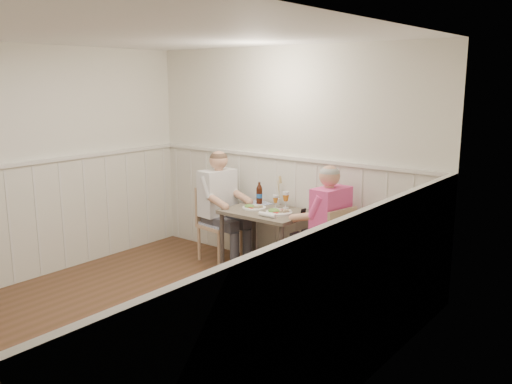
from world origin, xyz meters
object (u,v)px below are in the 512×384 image
dining_table (267,219)px  beer_bottle (259,194)px  diner_cream (220,215)px  grass_vase (278,191)px  chair_left (217,220)px  chair_right (331,245)px  man_in_pink (327,237)px

dining_table → beer_bottle: (-0.27, 0.21, 0.22)m
diner_cream → grass_vase: diner_cream is taller
dining_table → chair_left: (-0.79, 0.02, -0.15)m
chair_right → diner_cream: (-1.57, -0.00, 0.09)m
chair_right → beer_bottle: beer_bottle is taller
chair_right → man_in_pink: (-0.06, 0.01, 0.08)m
chair_right → beer_bottle: size_ratio=3.43×
chair_right → grass_vase: grass_vase is taller
chair_right → man_in_pink: size_ratio=0.67×
chair_right → man_in_pink: man_in_pink is taller
dining_table → chair_left: 0.80m
chair_left → man_in_pink: (1.58, -0.00, 0.07)m
chair_right → beer_bottle: (-1.13, 0.21, 0.37)m
dining_table → grass_vase: grass_vase is taller
chair_right → dining_table: bearing=-180.0°
chair_right → beer_bottle: 1.20m
chair_left → diner_cream: 0.11m
man_in_pink → grass_vase: 0.97m
chair_left → beer_bottle: beer_bottle is taller
beer_bottle → grass_vase: 0.24m
diner_cream → grass_vase: 0.80m
diner_cream → beer_bottle: (0.45, 0.21, 0.28)m
chair_left → beer_bottle: size_ratio=3.45×
dining_table → man_in_pink: 0.79m
chair_left → beer_bottle: 0.66m
dining_table → grass_vase: bearing=101.6°
grass_vase → dining_table: bearing=-78.4°
chair_left → man_in_pink: bearing=-0.2°
chair_right → grass_vase: (-0.92, 0.31, 0.42)m
chair_right → diner_cream: diner_cream is taller
man_in_pink → dining_table: bearing=-179.1°
diner_cream → beer_bottle: size_ratio=5.24×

